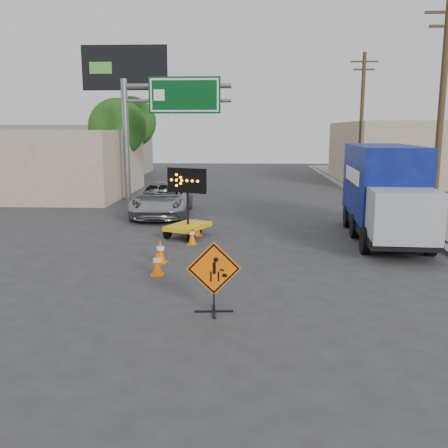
# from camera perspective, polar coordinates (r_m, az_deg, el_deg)

# --- Properties ---
(ground) EXTENTS (100.00, 100.00, 0.00)m
(ground) POSITION_cam_1_polar(r_m,az_deg,el_deg) (11.17, 0.28, -10.42)
(ground) COLOR #2D2D30
(ground) RESTS_ON ground
(curb_right) EXTENTS (0.40, 60.00, 0.12)m
(curb_right) POSITION_cam_1_polar(r_m,az_deg,el_deg) (26.59, 17.44, 1.67)
(curb_right) COLOR gray
(curb_right) RESTS_ON ground
(sidewalk_right) EXTENTS (4.00, 60.00, 0.15)m
(sidewalk_right) POSITION_cam_1_polar(r_m,az_deg,el_deg) (27.26, 22.12, 1.61)
(sidewalk_right) COLOR gray
(sidewalk_right) RESTS_ON ground
(storefront_left_near) EXTENTS (14.00, 10.00, 4.00)m
(storefront_left_near) POSITION_cam_1_polar(r_m,az_deg,el_deg) (33.72, -22.78, 6.47)
(storefront_left_near) COLOR #C1AA8B
(storefront_left_near) RESTS_ON ground
(storefront_left_far) EXTENTS (12.00, 10.00, 4.40)m
(storefront_left_far) POSITION_cam_1_polar(r_m,az_deg,el_deg) (47.05, -16.59, 8.09)
(storefront_left_far) COLOR gray
(storefront_left_far) RESTS_ON ground
(building_right_far) EXTENTS (10.00, 14.00, 4.60)m
(building_right_far) POSITION_cam_1_polar(r_m,az_deg,el_deg) (42.35, 20.18, 7.77)
(building_right_far) COLOR #C1AA8B
(building_right_far) RESTS_ON ground
(highway_gantry) EXTENTS (6.18, 0.38, 6.90)m
(highway_gantry) POSITION_cam_1_polar(r_m,az_deg,el_deg) (28.80, -7.19, 12.74)
(highway_gantry) COLOR slate
(highway_gantry) RESTS_ON ground
(billboard) EXTENTS (6.10, 0.54, 9.85)m
(billboard) POSITION_cam_1_polar(r_m,az_deg,el_deg) (37.47, -11.26, 15.65)
(billboard) COLOR slate
(billboard) RESTS_ON ground
(utility_pole_near) EXTENTS (1.80, 0.26, 9.00)m
(utility_pole_near) POSITION_cam_1_polar(r_m,az_deg,el_deg) (21.77, 23.56, 11.60)
(utility_pole_near) COLOR #4E3921
(utility_pole_near) RESTS_ON ground
(utility_pole_far) EXTENTS (1.80, 0.26, 9.00)m
(utility_pole_far) POSITION_cam_1_polar(r_m,az_deg,el_deg) (35.23, 15.44, 11.44)
(utility_pole_far) COLOR #4E3921
(utility_pole_far) RESTS_ON ground
(tree_left_near) EXTENTS (3.71, 3.71, 6.03)m
(tree_left_near) POSITION_cam_1_polar(r_m,az_deg,el_deg) (33.49, -12.08, 10.75)
(tree_left_near) COLOR #4E3921
(tree_left_near) RESTS_ON ground
(tree_left_far) EXTENTS (4.10, 4.10, 6.66)m
(tree_left_far) POSITION_cam_1_polar(r_m,az_deg,el_deg) (41.50, -10.62, 11.36)
(tree_left_far) COLOR #4E3921
(tree_left_far) RESTS_ON ground
(construction_sign) EXTENTS (1.22, 0.87, 1.62)m
(construction_sign) POSITION_cam_1_polar(r_m,az_deg,el_deg) (11.11, -1.17, -5.87)
(construction_sign) COLOR black
(construction_sign) RESTS_ON ground
(arrow_board) EXTENTS (1.78, 2.14, 2.62)m
(arrow_board) POSITION_cam_1_polar(r_m,az_deg,el_deg) (18.96, -4.14, 0.28)
(arrow_board) COLOR yellow
(arrow_board) RESTS_ON ground
(pickup_truck) EXTENTS (2.82, 5.70, 1.55)m
(pickup_truck) POSITION_cam_1_polar(r_m,az_deg,el_deg) (23.88, -7.06, 2.84)
(pickup_truck) COLOR #A3A5AA
(pickup_truck) RESTS_ON ground
(box_truck) EXTENTS (2.70, 7.39, 3.45)m
(box_truck) POSITION_cam_1_polar(r_m,az_deg,el_deg) (19.40, 17.85, 2.92)
(box_truck) COLOR black
(box_truck) RESTS_ON ground
(cone_a) EXTENTS (0.39, 0.39, 0.70)m
(cone_a) POSITION_cam_1_polar(r_m,az_deg,el_deg) (14.11, -7.66, -4.49)
(cone_a) COLOR #FF6405
(cone_a) RESTS_ON ground
(cone_b) EXTENTS (0.46, 0.46, 0.73)m
(cone_b) POSITION_cam_1_polar(r_m,az_deg,el_deg) (15.38, -7.28, -3.13)
(cone_b) COLOR #FF6405
(cone_b) RESTS_ON ground
(cone_c) EXTENTS (0.38, 0.38, 0.65)m
(cone_c) POSITION_cam_1_polar(r_m,az_deg,el_deg) (17.78, -3.68, -1.31)
(cone_c) COLOR #FF6405
(cone_c) RESTS_ON ground
(cone_d) EXTENTS (0.47, 0.47, 0.71)m
(cone_d) POSITION_cam_1_polar(r_m,az_deg,el_deg) (19.24, -3.15, -0.28)
(cone_d) COLOR #FF6405
(cone_d) RESTS_ON ground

